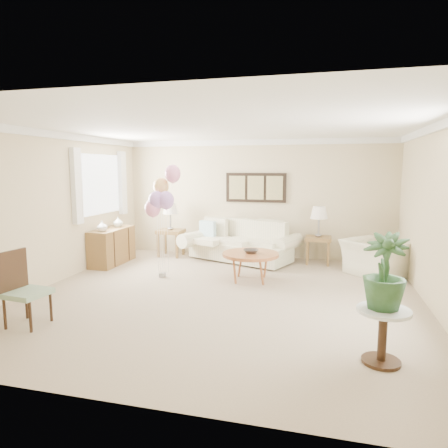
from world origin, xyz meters
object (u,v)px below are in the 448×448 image
object	(u,v)px
sofa	(241,245)
balloon_cluster	(162,194)
coffee_table	(251,255)
armchair	(375,258)
accent_chair	(22,287)

from	to	relation	value
sofa	balloon_cluster	distance (m)	2.34
balloon_cluster	coffee_table	bearing A→B (deg)	6.74
coffee_table	armchair	bearing A→B (deg)	22.86
coffee_table	accent_chair	xyz separation A→B (m)	(-2.42, -2.69, 0.03)
sofa	armchair	xyz separation A→B (m)	(2.67, -0.61, -0.01)
balloon_cluster	sofa	bearing A→B (deg)	57.78
armchair	accent_chair	xyz separation A→B (m)	(-4.59, -3.61, 0.17)
coffee_table	armchair	xyz separation A→B (m)	(2.17, 0.91, -0.13)
armchair	accent_chair	world-z (taller)	accent_chair
sofa	coffee_table	distance (m)	1.61
sofa	armchair	bearing A→B (deg)	-12.86
sofa	coffee_table	world-z (taller)	sofa
sofa	accent_chair	xyz separation A→B (m)	(-1.92, -4.21, 0.15)
accent_chair	balloon_cluster	world-z (taller)	balloon_cluster
armchair	accent_chair	size ratio (longest dim) A/B	1.06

